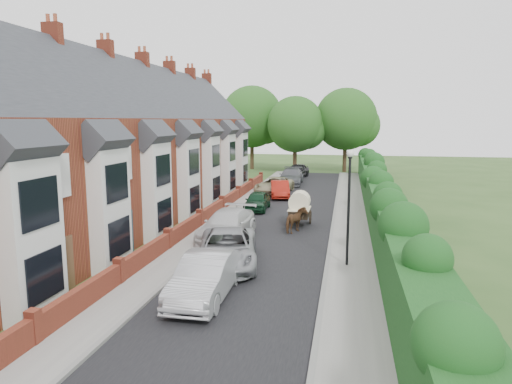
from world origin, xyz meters
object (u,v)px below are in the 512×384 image
at_px(car_beige, 274,185).
at_px(lamppost, 349,193).
at_px(car_black, 297,171).
at_px(car_silver_b, 227,248).
at_px(car_silver_a, 205,277).
at_px(horse, 296,221).
at_px(car_green, 257,201).
at_px(car_grey, 291,177).
at_px(horse_cart, 300,206).
at_px(car_red, 280,189).
at_px(car_white, 227,225).

bearing_deg(car_beige, lamppost, -59.01).
bearing_deg(car_black, car_silver_b, -79.31).
bearing_deg(car_silver_b, car_silver_a, -99.18).
bearing_deg(car_black, lamppost, -69.74).
distance_m(car_silver_b, horse, 6.95).
xyz_separation_m(car_silver_b, car_green, (-1.13, 12.62, -0.11)).
xyz_separation_m(car_green, car_grey, (0.79, 13.55, 0.14)).
relative_size(lamppost, car_grey, 0.93).
xyz_separation_m(car_silver_a, horse_cart, (2.16, 12.19, 0.42)).
relative_size(car_red, car_beige, 0.84).
height_order(car_green, car_black, car_black).
distance_m(car_silver_a, car_green, 16.50).
relative_size(car_red, car_grey, 0.77).
relative_size(car_silver_b, car_green, 1.43).
xyz_separation_m(lamppost, horse_cart, (-2.88, 7.59, -2.08)).
distance_m(lamppost, car_beige, 20.97).
bearing_deg(car_silver_b, car_grey, 78.70).
bearing_deg(car_black, car_grey, -80.00).
height_order(lamppost, horse, lamppost).
relative_size(car_silver_a, car_beige, 0.97).
height_order(car_silver_b, car_green, car_silver_b).
xyz_separation_m(car_red, horse_cart, (2.66, -9.98, 0.52)).
xyz_separation_m(car_white, horse_cart, (3.50, 4.03, 0.43)).
relative_size(lamppost, car_green, 1.32).
xyz_separation_m(car_beige, car_black, (0.84, 11.20, 0.09)).
height_order(car_silver_b, car_black, car_black).
height_order(car_green, car_grey, car_grey).
bearing_deg(car_silver_b, car_beige, 81.22).
distance_m(car_silver_b, car_green, 12.67).
relative_size(lamppost, horse, 3.05).
relative_size(car_silver_b, horse_cart, 1.89).
height_order(car_red, car_black, car_black).
height_order(car_white, car_black, car_black).
bearing_deg(lamppost, horse_cart, 110.80).
bearing_deg(lamppost, car_red, 107.51).
distance_m(car_green, horse, 7.01).
height_order(car_red, horse, horse).
height_order(lamppost, car_red, lamppost).
xyz_separation_m(car_white, car_green, (0.02, 8.30, -0.12)).
bearing_deg(car_white, car_black, 92.09).
distance_m(lamppost, car_white, 7.72).
bearing_deg(car_silver_a, car_beige, 92.58).
xyz_separation_m(car_white, car_beige, (-0.02, 16.25, -0.09)).
relative_size(car_white, horse_cart, 1.84).
bearing_deg(lamppost, horse, 116.57).
xyz_separation_m(horse, horse_cart, (0.00, 1.82, 0.50)).
bearing_deg(car_green, car_red, 80.33).
bearing_deg(car_black, car_beige, -84.20).
bearing_deg(car_white, car_silver_b, -71.34).
bearing_deg(horse, lamppost, 137.60).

